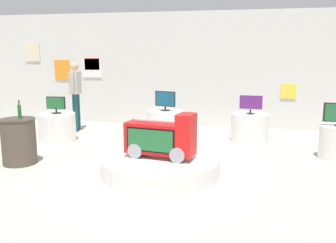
{
  "coord_description": "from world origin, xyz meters",
  "views": [
    {
      "loc": [
        1.39,
        -5.21,
        1.87
      ],
      "look_at": [
        0.12,
        1.05,
        0.69
      ],
      "focal_mm": 38.66,
      "sensor_mm": 36.0,
      "label": 1
    }
  ],
  "objects_px": {
    "display_pedestal_right_rear": "(250,128)",
    "side_table_round": "(19,141)",
    "tv_on_right_rear": "(251,103)",
    "tv_on_center_rear": "(56,104)",
    "display_pedestal_center_rear": "(57,127)",
    "main_display_pedestal": "(160,166)",
    "display_pedestal_left_rear": "(165,124)",
    "shopper_browsing_near_truck": "(76,91)",
    "tv_on_left_rear": "(165,100)",
    "novelty_firetruck_tv": "(161,139)",
    "bottle_on_side_table": "(19,111)"
  },
  "relations": [
    {
      "from": "main_display_pedestal",
      "to": "tv_on_left_rear",
      "type": "distance_m",
      "value": 2.75
    },
    {
      "from": "shopper_browsing_near_truck",
      "to": "novelty_firetruck_tv",
      "type": "bearing_deg",
      "value": -45.54
    },
    {
      "from": "bottle_on_side_table",
      "to": "shopper_browsing_near_truck",
      "type": "bearing_deg",
      "value": 95.81
    },
    {
      "from": "novelty_firetruck_tv",
      "to": "display_pedestal_center_rear",
      "type": "height_order",
      "value": "novelty_firetruck_tv"
    },
    {
      "from": "side_table_round",
      "to": "display_pedestal_right_rear",
      "type": "bearing_deg",
      "value": 32.15
    },
    {
      "from": "novelty_firetruck_tv",
      "to": "tv_on_right_rear",
      "type": "distance_m",
      "value": 2.92
    },
    {
      "from": "display_pedestal_left_rear",
      "to": "tv_on_right_rear",
      "type": "xyz_separation_m",
      "value": [
        1.9,
        -0.09,
        0.54
      ]
    },
    {
      "from": "novelty_firetruck_tv",
      "to": "side_table_round",
      "type": "relative_size",
      "value": 1.43
    },
    {
      "from": "novelty_firetruck_tv",
      "to": "tv_on_right_rear",
      "type": "xyz_separation_m",
      "value": [
        1.41,
        2.54,
        0.28
      ]
    },
    {
      "from": "novelty_firetruck_tv",
      "to": "display_pedestal_right_rear",
      "type": "height_order",
      "value": "novelty_firetruck_tv"
    },
    {
      "from": "display_pedestal_right_rear",
      "to": "side_table_round",
      "type": "height_order",
      "value": "side_table_round"
    },
    {
      "from": "display_pedestal_left_rear",
      "to": "display_pedestal_center_rear",
      "type": "distance_m",
      "value": 2.4
    },
    {
      "from": "main_display_pedestal",
      "to": "tv_on_left_rear",
      "type": "xyz_separation_m",
      "value": [
        -0.47,
        2.61,
        0.71
      ]
    },
    {
      "from": "novelty_firetruck_tv",
      "to": "tv_on_center_rear",
      "type": "height_order",
      "value": "novelty_firetruck_tv"
    },
    {
      "from": "tv_on_left_rear",
      "to": "side_table_round",
      "type": "distance_m",
      "value": 3.31
    },
    {
      "from": "display_pedestal_left_rear",
      "to": "bottle_on_side_table",
      "type": "xyz_separation_m",
      "value": [
        -2.01,
        -2.54,
        0.62
      ]
    },
    {
      "from": "tv_on_right_rear",
      "to": "tv_on_center_rear",
      "type": "bearing_deg",
      "value": -169.35
    },
    {
      "from": "main_display_pedestal",
      "to": "shopper_browsing_near_truck",
      "type": "distance_m",
      "value": 4.03
    },
    {
      "from": "display_pedestal_left_rear",
      "to": "display_pedestal_right_rear",
      "type": "relative_size",
      "value": 1.04
    },
    {
      "from": "tv_on_center_rear",
      "to": "main_display_pedestal",
      "type": "bearing_deg",
      "value": -32.81
    },
    {
      "from": "display_pedestal_right_rear",
      "to": "tv_on_right_rear",
      "type": "xyz_separation_m",
      "value": [
        0.0,
        -0.0,
        0.54
      ]
    },
    {
      "from": "display_pedestal_left_rear",
      "to": "shopper_browsing_near_truck",
      "type": "xyz_separation_m",
      "value": [
        -2.29,
        0.2,
        0.69
      ]
    },
    {
      "from": "display_pedestal_center_rear",
      "to": "display_pedestal_right_rear",
      "type": "xyz_separation_m",
      "value": [
        4.14,
        0.78,
        0.0
      ]
    },
    {
      "from": "side_table_round",
      "to": "bottle_on_side_table",
      "type": "relative_size",
      "value": 2.51
    },
    {
      "from": "display_pedestal_right_rear",
      "to": "shopper_browsing_near_truck",
      "type": "distance_m",
      "value": 4.25
    },
    {
      "from": "tv_on_center_rear",
      "to": "shopper_browsing_near_truck",
      "type": "bearing_deg",
      "value": 92.32
    },
    {
      "from": "novelty_firetruck_tv",
      "to": "shopper_browsing_near_truck",
      "type": "relative_size",
      "value": 0.67
    },
    {
      "from": "main_display_pedestal",
      "to": "display_pedestal_center_rear",
      "type": "bearing_deg",
      "value": 147.13
    },
    {
      "from": "tv_on_center_rear",
      "to": "shopper_browsing_near_truck",
      "type": "distance_m",
      "value": 1.09
    },
    {
      "from": "novelty_firetruck_tv",
      "to": "bottle_on_side_table",
      "type": "relative_size",
      "value": 3.6
    },
    {
      "from": "display_pedestal_center_rear",
      "to": "shopper_browsing_near_truck",
      "type": "xyz_separation_m",
      "value": [
        -0.04,
        1.07,
        0.69
      ]
    },
    {
      "from": "tv_on_right_rear",
      "to": "shopper_browsing_near_truck",
      "type": "xyz_separation_m",
      "value": [
        -4.19,
        0.29,
        0.15
      ]
    },
    {
      "from": "tv_on_left_rear",
      "to": "display_pedestal_right_rear",
      "type": "distance_m",
      "value": 1.98
    },
    {
      "from": "display_pedestal_center_rear",
      "to": "side_table_round",
      "type": "xyz_separation_m",
      "value": [
        0.2,
        -1.7,
        0.1
      ]
    },
    {
      "from": "display_pedestal_right_rear",
      "to": "bottle_on_side_table",
      "type": "distance_m",
      "value": 4.66
    },
    {
      "from": "display_pedestal_right_rear",
      "to": "tv_on_right_rear",
      "type": "distance_m",
      "value": 0.54
    },
    {
      "from": "display_pedestal_center_rear",
      "to": "tv_on_center_rear",
      "type": "bearing_deg",
      "value": -90.76
    },
    {
      "from": "tv_on_left_rear",
      "to": "tv_on_right_rear",
      "type": "xyz_separation_m",
      "value": [
        1.9,
        -0.09,
        -0.0
      ]
    },
    {
      "from": "novelty_firetruck_tv",
      "to": "shopper_browsing_near_truck",
      "type": "height_order",
      "value": "shopper_browsing_near_truck"
    },
    {
      "from": "tv_on_left_rear",
      "to": "display_pedestal_center_rear",
      "type": "height_order",
      "value": "tv_on_left_rear"
    },
    {
      "from": "tv_on_right_rear",
      "to": "shopper_browsing_near_truck",
      "type": "relative_size",
      "value": 0.31
    },
    {
      "from": "tv_on_left_rear",
      "to": "tv_on_center_rear",
      "type": "relative_size",
      "value": 1.14
    },
    {
      "from": "main_display_pedestal",
      "to": "tv_on_right_rear",
      "type": "distance_m",
      "value": 2.99
    },
    {
      "from": "display_pedestal_center_rear",
      "to": "display_pedestal_right_rear",
      "type": "relative_size",
      "value": 0.99
    },
    {
      "from": "main_display_pedestal",
      "to": "display_pedestal_left_rear",
      "type": "height_order",
      "value": "display_pedestal_left_rear"
    },
    {
      "from": "display_pedestal_left_rear",
      "to": "bottle_on_side_table",
      "type": "distance_m",
      "value": 3.3
    },
    {
      "from": "side_table_round",
      "to": "tv_on_center_rear",
      "type": "bearing_deg",
      "value": 96.66
    },
    {
      "from": "main_display_pedestal",
      "to": "novelty_firetruck_tv",
      "type": "bearing_deg",
      "value": -26.57
    },
    {
      "from": "tv_on_center_rear",
      "to": "display_pedestal_left_rear",
      "type": "bearing_deg",
      "value": 21.21
    },
    {
      "from": "display_pedestal_right_rear",
      "to": "tv_on_center_rear",
      "type": "bearing_deg",
      "value": -169.29
    }
  ]
}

